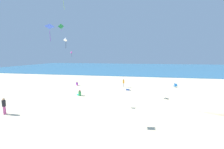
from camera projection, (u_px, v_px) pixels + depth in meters
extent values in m
plane|color=beige|center=(116.00, 89.00, 22.56)|extent=(120.00, 120.00, 0.00)
cube|color=teal|center=(130.00, 67.00, 65.70)|extent=(120.00, 60.00, 0.05)
ellipsoid|color=beige|center=(222.00, 104.00, 15.76)|extent=(11.30, 7.91, 2.27)
cube|color=#2370B2|center=(175.00, 86.00, 24.16)|extent=(0.76, 0.77, 0.03)
cube|color=#2370B2|center=(176.00, 85.00, 24.27)|extent=(0.55, 0.59, 0.42)
cylinder|color=#B7B7BC|center=(176.00, 87.00, 23.84)|extent=(0.02, 0.02, 0.19)
cylinder|color=#B7B7BC|center=(173.00, 86.00, 24.34)|extent=(0.02, 0.02, 0.19)
cube|color=#2D56B7|center=(128.00, 89.00, 21.92)|extent=(0.52, 0.41, 0.25)
cube|color=white|center=(128.00, 89.00, 21.90)|extent=(0.54, 0.42, 0.04)
cylinder|color=white|center=(124.00, 85.00, 24.12)|extent=(0.12, 0.12, 0.70)
cylinder|color=white|center=(123.00, 85.00, 24.11)|extent=(0.12, 0.12, 0.70)
cylinder|color=orange|center=(124.00, 82.00, 24.03)|extent=(0.34, 0.34, 0.52)
sphere|color=#846047|center=(124.00, 80.00, 23.98)|extent=(0.19, 0.19, 0.19)
cylinder|color=green|center=(80.00, 94.00, 18.92)|extent=(0.50, 0.50, 0.57)
sphere|color=brown|center=(80.00, 91.00, 18.87)|extent=(0.23, 0.23, 0.23)
cube|color=#19ADB2|center=(79.00, 95.00, 19.08)|extent=(0.50, 0.44, 0.17)
cylinder|color=#D8599E|center=(5.00, 110.00, 12.97)|extent=(0.13, 0.13, 0.77)
cylinder|color=#D8599E|center=(4.00, 111.00, 12.80)|extent=(0.13, 0.13, 0.77)
cylinder|color=black|center=(4.00, 103.00, 12.79)|extent=(0.38, 0.38, 0.58)
sphere|color=tan|center=(3.00, 99.00, 12.74)|extent=(0.21, 0.21, 0.21)
cylinder|color=purple|center=(77.00, 84.00, 25.62)|extent=(0.48, 0.48, 0.52)
sphere|color=#A87A5B|center=(77.00, 82.00, 25.57)|extent=(0.21, 0.21, 0.21)
cube|color=#D8599E|center=(77.00, 85.00, 25.46)|extent=(0.44, 0.46, 0.15)
pyramid|color=blue|center=(49.00, 26.00, 10.96)|extent=(0.71, 0.69, 0.38)
cylinder|color=purple|center=(50.00, 36.00, 11.01)|extent=(0.15, 0.17, 0.84)
cone|color=white|center=(66.00, 39.00, 14.94)|extent=(0.42, 0.57, 0.55)
cylinder|color=black|center=(66.00, 44.00, 15.03)|extent=(0.05, 0.19, 0.85)
cube|color=green|center=(61.00, 26.00, 21.89)|extent=(0.84, 0.45, 0.87)
cylinder|color=purple|center=(61.00, 30.00, 21.97)|extent=(0.06, 0.05, 0.42)
cone|color=#DB3DA8|center=(72.00, 52.00, 36.67)|extent=(0.79, 0.86, 0.75)
cylinder|color=black|center=(72.00, 55.00, 36.76)|extent=(0.06, 0.06, 0.98)
cylinder|color=#99DB33|center=(64.00, 5.00, 18.59)|extent=(0.19, 0.03, 1.19)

